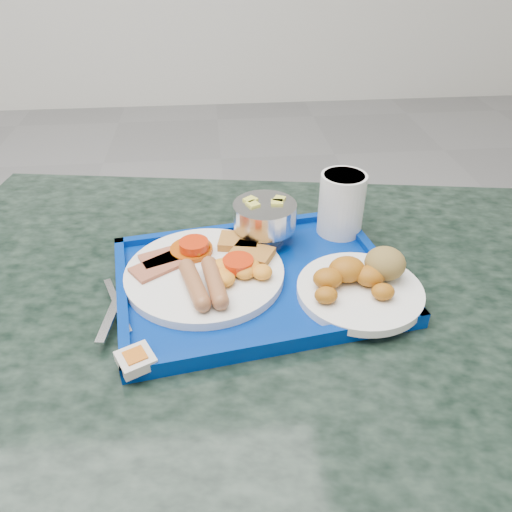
{
  "coord_description": "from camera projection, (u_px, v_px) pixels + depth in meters",
  "views": [
    {
      "loc": [
        0.61,
        -0.69,
        1.17
      ],
      "look_at": [
        0.67,
        -0.11,
        0.76
      ],
      "focal_mm": 35.0,
      "sensor_mm": 36.0,
      "label": 1
    }
  ],
  "objects": [
    {
      "name": "table",
      "position": [
        268.0,
        381.0,
        0.83
      ],
      "size": [
        1.24,
        0.93,
        0.71
      ],
      "rotation": [
        0.0,
        0.0,
        -0.16
      ],
      "color": "gray",
      "rests_on": "floor"
    },
    {
      "name": "tray",
      "position": [
        256.0,
        281.0,
        0.74
      ],
      "size": [
        0.44,
        0.35,
        0.02
      ],
      "rotation": [
        0.0,
        0.0,
        0.15
      ],
      "color": "navy",
      "rests_on": "table"
    },
    {
      "name": "main_plate",
      "position": [
        210.0,
        270.0,
        0.73
      ],
      "size": [
        0.23,
        0.23,
        0.04
      ],
      "rotation": [
        0.0,
        0.0,
        0.1
      ],
      "color": "white",
      "rests_on": "tray"
    },
    {
      "name": "bread_plate",
      "position": [
        362.0,
        282.0,
        0.7
      ],
      "size": [
        0.18,
        0.18,
        0.06
      ],
      "rotation": [
        0.0,
        0.0,
        -0.35
      ],
      "color": "white",
      "rests_on": "tray"
    },
    {
      "name": "fruit_bowl",
      "position": [
        265.0,
        216.0,
        0.8
      ],
      "size": [
        0.1,
        0.1,
        0.07
      ],
      "color": "#B8B8BB",
      "rests_on": "tray"
    },
    {
      "name": "juice_cup",
      "position": [
        342.0,
        202.0,
        0.82
      ],
      "size": [
        0.07,
        0.07,
        0.1
      ],
      "color": "white",
      "rests_on": "tray"
    },
    {
      "name": "spoon",
      "position": [
        137.0,
        279.0,
        0.73
      ],
      "size": [
        0.08,
        0.16,
        0.01
      ],
      "rotation": [
        0.0,
        0.0,
        0.37
      ],
      "color": "#B8B8BB",
      "rests_on": "tray"
    },
    {
      "name": "knife",
      "position": [
        118.0,
        299.0,
        0.7
      ],
      "size": [
        0.04,
        0.18,
        0.0
      ],
      "primitive_type": "cube",
      "rotation": [
        0.0,
        0.0,
        -0.13
      ],
      "color": "#B8B8BB",
      "rests_on": "tray"
    },
    {
      "name": "jam_packet",
      "position": [
        136.0,
        360.0,
        0.59
      ],
      "size": [
        0.05,
        0.05,
        0.02
      ],
      "rotation": [
        0.0,
        0.0,
        0.46
      ],
      "color": "silver",
      "rests_on": "tray"
    }
  ]
}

